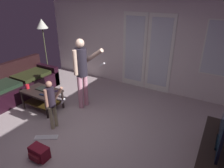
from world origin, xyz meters
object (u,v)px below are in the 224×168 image
(flat_screen_tv, at_px, (223,125))
(backpack, at_px, (39,153))
(cup_near_edge, at_px, (28,87))
(tv_remote_black, at_px, (43,95))
(floor_lamp, at_px, (42,27))
(laptop_closed, at_px, (43,89))
(person_adult, at_px, (82,68))
(tv_stand, at_px, (215,156))
(loose_keyboard, at_px, (46,137))
(person_child, at_px, (51,101))
(dvd_remote_slim, at_px, (55,91))
(coffee_table, at_px, (42,96))
(leather_couch, at_px, (15,86))

(flat_screen_tv, distance_m, backpack, 2.91)
(cup_near_edge, relative_size, tv_remote_black, 0.60)
(floor_lamp, distance_m, laptop_closed, 2.34)
(person_adult, xyz_separation_m, cup_near_edge, (-1.14, -0.66, -0.47))
(tv_remote_black, bearing_deg, flat_screen_tv, -1.39)
(tv_stand, relative_size, loose_keyboard, 3.36)
(person_adult, distance_m, tv_remote_black, 1.05)
(person_child, xyz_separation_m, backpack, (0.40, -0.75, -0.51))
(tv_stand, distance_m, laptop_closed, 3.72)
(flat_screen_tv, xyz_separation_m, person_adult, (-2.92, 0.48, 0.18))
(backpack, xyz_separation_m, dvd_remote_slim, (-0.87, 1.28, 0.38))
(tv_stand, height_order, floor_lamp, floor_lamp)
(person_adult, relative_size, laptop_closed, 5.12)
(coffee_table, relative_size, tv_remote_black, 5.11)
(person_child, distance_m, floor_lamp, 3.12)
(coffee_table, xyz_separation_m, laptop_closed, (-0.00, 0.07, 0.14))
(flat_screen_tv, height_order, dvd_remote_slim, flat_screen_tv)
(flat_screen_tv, relative_size, loose_keyboard, 2.37)
(tv_stand, height_order, dvd_remote_slim, dvd_remote_slim)
(tv_stand, height_order, laptop_closed, laptop_closed)
(floor_lamp, height_order, loose_keyboard, floor_lamp)
(tv_stand, xyz_separation_m, person_child, (-2.93, -0.51, 0.39))
(tv_remote_black, distance_m, dvd_remote_slim, 0.28)
(flat_screen_tv, relative_size, dvd_remote_slim, 6.12)
(person_child, relative_size, backpack, 3.20)
(loose_keyboard, relative_size, dvd_remote_slim, 2.58)
(floor_lamp, relative_size, laptop_closed, 5.71)
(tv_stand, distance_m, cup_near_edge, 4.08)
(coffee_table, height_order, tv_remote_black, tv_remote_black)
(coffee_table, distance_m, dvd_remote_slim, 0.36)
(dvd_remote_slim, bearing_deg, tv_stand, -40.95)
(coffee_table, bearing_deg, backpack, -44.62)
(person_child, bearing_deg, coffee_table, 152.00)
(flat_screen_tv, bearing_deg, floor_lamp, 164.47)
(tv_stand, xyz_separation_m, loose_keyboard, (-2.83, -0.84, -0.22))
(flat_screen_tv, xyz_separation_m, dvd_remote_slim, (-3.39, 0.02, -0.32))
(tv_stand, height_order, loose_keyboard, tv_stand)
(laptop_closed, distance_m, tv_remote_black, 0.32)
(flat_screen_tv, distance_m, laptop_closed, 3.72)
(person_child, xyz_separation_m, tv_remote_black, (-0.56, 0.26, -0.14))
(person_child, distance_m, loose_keyboard, 0.70)
(coffee_table, relative_size, flat_screen_tv, 0.84)
(person_adult, relative_size, tv_remote_black, 9.73)
(coffee_table, xyz_separation_m, loose_keyboard, (0.88, -0.75, -0.33))
(tv_stand, bearing_deg, person_child, -170.13)
(person_child, xyz_separation_m, floor_lamp, (-2.22, 1.94, 0.99))
(leather_couch, relative_size, floor_lamp, 1.22)
(coffee_table, distance_m, floor_lamp, 2.45)
(cup_near_edge, height_order, tv_remote_black, cup_near_edge)
(tv_stand, bearing_deg, cup_near_edge, -177.49)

